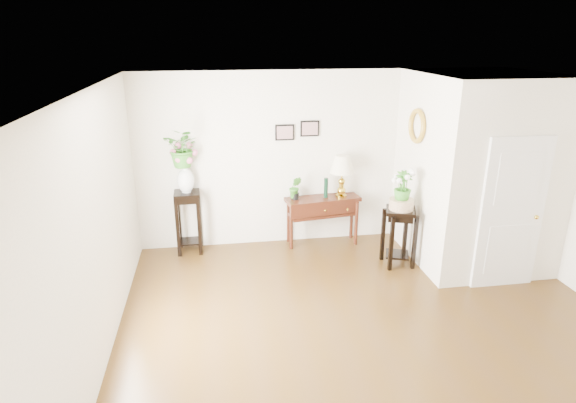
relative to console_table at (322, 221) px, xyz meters
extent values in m
cube|color=#432C13|center=(0.06, -2.54, -0.40)|extent=(6.00, 5.50, 0.02)
cube|color=white|center=(0.06, -2.54, 2.40)|extent=(6.00, 5.50, 0.02)
cube|color=silver|center=(0.06, 0.21, 1.00)|extent=(6.00, 0.02, 2.80)
cube|color=silver|center=(0.06, -5.29, 1.00)|extent=(6.00, 0.02, 2.80)
cube|color=silver|center=(-2.94, -2.54, 1.00)|extent=(0.02, 5.50, 2.80)
cube|color=silver|center=(2.16, -0.77, 1.00)|extent=(1.80, 1.95, 2.80)
cube|color=silver|center=(2.16, -1.77, 0.65)|extent=(0.90, 0.05, 2.10)
cube|color=black|center=(-0.59, 0.19, 1.45)|extent=(0.30, 0.02, 0.25)
cube|color=black|center=(-0.19, 0.19, 1.50)|extent=(0.30, 0.02, 0.25)
torus|color=#AD8329|center=(1.22, -0.64, 1.65)|extent=(0.07, 0.51, 0.51)
cube|color=#331510|center=(0.00, 0.00, 0.00)|extent=(1.25, 0.56, 0.80)
cube|color=gold|center=(0.30, 0.00, 0.75)|extent=(0.51, 0.51, 0.70)
cylinder|color=black|center=(0.05, 0.00, 0.57)|extent=(0.08, 0.08, 0.33)
imported|color=#347F23|center=(-0.45, 0.00, 0.58)|extent=(0.23, 0.20, 0.36)
cube|color=black|center=(-2.16, 0.03, 0.10)|extent=(0.40, 0.40, 1.00)
imported|color=#347F23|center=(-2.16, 0.03, 1.30)|extent=(0.68, 0.65, 0.60)
cube|color=black|center=(0.96, -0.93, 0.04)|extent=(0.53, 0.53, 0.89)
cylinder|color=beige|center=(0.96, -0.93, 0.57)|extent=(0.41, 0.41, 0.16)
imported|color=#347F23|center=(0.96, -0.93, 0.83)|extent=(0.28, 0.28, 0.45)
camera|label=1|loc=(-1.71, -7.19, 2.93)|focal=30.00mm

